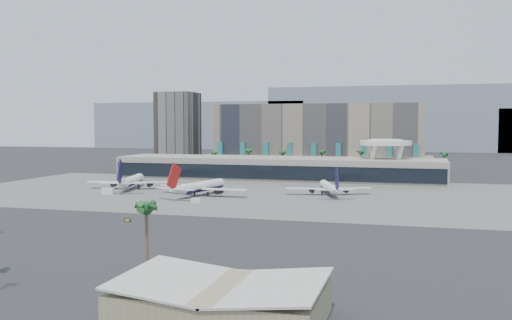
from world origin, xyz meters
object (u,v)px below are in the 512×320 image
(airliner_left, at_px, (131,181))
(service_vehicle_a, at_px, (108,191))
(taxiway_sign, at_px, (127,220))
(airliner_right, at_px, (329,187))
(service_vehicle_b, at_px, (196,201))
(airliner_centre, at_px, (200,187))

(airliner_left, distance_m, service_vehicle_a, 19.44)
(airliner_left, height_order, taxiway_sign, airliner_left)
(airliner_right, bearing_deg, taxiway_sign, -140.09)
(airliner_left, height_order, service_vehicle_b, airliner_left)
(service_vehicle_b, bearing_deg, taxiway_sign, -105.45)
(airliner_left, bearing_deg, airliner_centre, -32.65)
(service_vehicle_a, bearing_deg, service_vehicle_b, -26.16)
(airliner_right, height_order, service_vehicle_a, airliner_right)
(airliner_right, height_order, service_vehicle_b, airliner_right)
(airliner_left, height_order, airliner_centre, airliner_left)
(airliner_centre, bearing_deg, service_vehicle_a, -158.85)
(airliner_centre, height_order, service_vehicle_b, airliner_centre)
(service_vehicle_a, distance_m, service_vehicle_b, 48.49)
(service_vehicle_a, height_order, service_vehicle_b, service_vehicle_a)
(airliner_left, relative_size, taxiway_sign, 20.81)
(airliner_centre, distance_m, airliner_right, 53.75)
(airliner_left, relative_size, airliner_centre, 1.00)
(service_vehicle_b, bearing_deg, airliner_left, 133.88)
(airliner_left, xyz_separation_m, taxiway_sign, (40.22, -78.15, -3.31))
(airliner_centre, relative_size, service_vehicle_a, 8.29)
(airliner_left, relative_size, service_vehicle_a, 8.32)
(airliner_left, distance_m, service_vehicle_b, 57.17)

